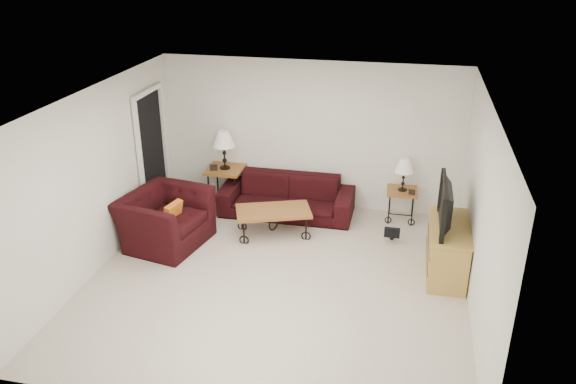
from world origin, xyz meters
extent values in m
plane|color=beige|center=(0.00, 0.00, 0.00)|extent=(5.00, 5.00, 0.00)
cube|color=silver|center=(0.00, 2.50, 1.25)|extent=(5.00, 0.02, 2.50)
cube|color=silver|center=(0.00, -2.50, 1.25)|extent=(5.00, 0.02, 2.50)
cube|color=silver|center=(-2.50, 0.00, 1.25)|extent=(0.02, 5.00, 2.50)
cube|color=silver|center=(2.50, 0.00, 1.25)|extent=(0.02, 5.00, 2.50)
plane|color=white|center=(0.00, 0.00, 2.50)|extent=(5.00, 5.00, 0.00)
cube|color=black|center=(-2.47, 1.65, 1.02)|extent=(0.08, 0.94, 2.04)
imported|color=black|center=(-0.31, 2.02, 0.32)|extent=(2.20, 0.86, 0.64)
cube|color=#9C5E27|center=(-1.42, 2.20, 0.33)|extent=(0.61, 0.61, 0.66)
cube|color=#9C5E27|center=(1.57, 2.20, 0.27)|extent=(0.51, 0.51, 0.53)
cube|color=black|center=(-1.57, 2.05, 0.72)|extent=(0.13, 0.04, 0.11)
cube|color=black|center=(1.72, 2.05, 0.57)|extent=(0.11, 0.03, 0.09)
cube|color=#9C5E27|center=(-0.35, 1.26, 0.21)|extent=(1.28, 0.96, 0.43)
imported|color=black|center=(-1.88, 0.65, 0.40)|extent=(1.30, 1.43, 0.80)
cube|color=orange|center=(-1.73, 0.60, 0.52)|extent=(0.17, 0.37, 0.36)
cube|color=#B99344|center=(2.23, 0.67, 0.36)|extent=(0.50, 1.20, 0.72)
imported|color=black|center=(2.21, 0.67, 1.03)|extent=(0.14, 1.08, 0.62)
ellipsoid|color=black|center=(1.47, 1.46, 0.24)|extent=(0.42, 0.36, 0.47)
camera|label=1|loc=(1.55, -6.49, 4.26)|focal=35.86mm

